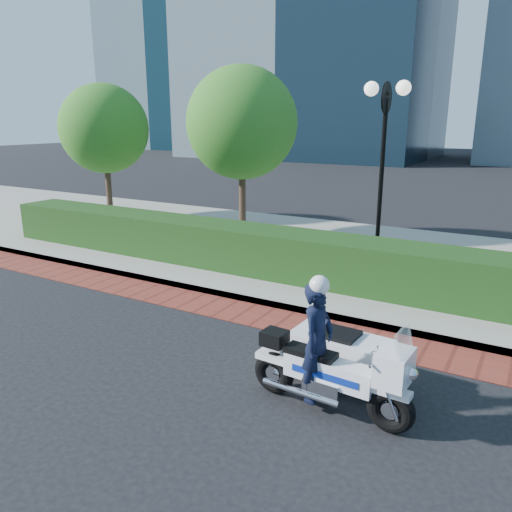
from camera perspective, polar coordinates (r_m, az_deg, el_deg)
The scene contains 9 objects.
ground at distance 8.20m, azimuth -4.47°, elevation -10.45°, with size 120.00×120.00×0.00m, color black.
brick_strip at distance 9.35m, azimuth 0.76°, elevation -6.96°, with size 60.00×1.00×0.01m, color maroon.
sidewalk at distance 13.24m, azimuth 10.33°, elevation -0.12°, with size 60.00×8.00×0.15m, color gray.
hedge_main at distance 10.93m, azimuth 6.16°, elevation -0.15°, with size 18.00×1.20×1.00m, color #113412.
lamppost at distance 11.71m, azimuth 14.35°, elevation 11.99°, with size 1.02×0.70×4.21m.
tree_a at distance 18.23m, azimuth -16.97°, elevation 13.73°, with size 3.00×3.00×4.58m.
tree_b at distance 14.73m, azimuth -1.64°, elevation 14.92°, with size 3.20×3.20×4.89m.
tower_far_left at distance 67.13m, azimuth -8.44°, elevation 26.87°, with size 16.00×14.00×34.00m, color black.
police_motorcycle at distance 6.66m, azimuth 8.85°, elevation -11.21°, with size 2.19×1.58×1.77m.
Camera 1 is at (4.22, -6.05, 3.58)m, focal length 35.00 mm.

